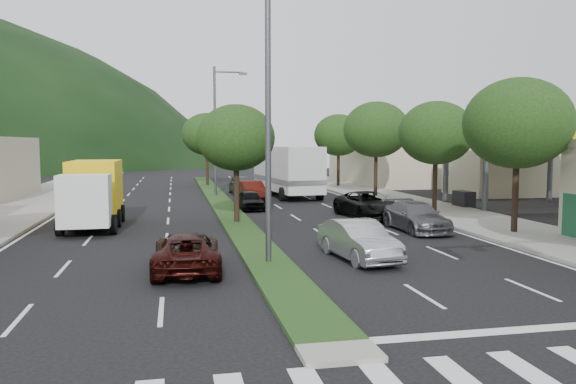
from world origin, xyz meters
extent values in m
plane|color=black|center=(0.00, 0.00, 0.00)|extent=(160.00, 160.00, 0.00)
cube|color=gray|center=(12.50, 25.00, 0.07)|extent=(5.00, 90.00, 0.15)
cube|color=gray|center=(-13.00, 25.00, 0.07)|extent=(6.00, 90.00, 0.15)
cube|color=#1E3E16|center=(0.00, 28.00, 0.06)|extent=(1.60, 56.00, 0.12)
cube|color=silver|center=(19.00, 22.00, 5.00)|extent=(12.00, 8.00, 0.50)
cube|color=#E3BB0B|center=(19.00, 22.00, 4.65)|extent=(12.20, 8.20, 0.50)
cylinder|color=#47494C|center=(15.00, 19.50, 2.30)|extent=(0.36, 0.36, 4.60)
cylinder|color=#47494C|center=(15.00, 24.50, 2.30)|extent=(0.36, 0.36, 4.60)
cylinder|color=#47494C|center=(23.00, 24.50, 2.30)|extent=(0.36, 0.36, 4.60)
cube|color=black|center=(15.00, 22.00, 0.55)|extent=(0.80, 1.60, 1.10)
cube|color=black|center=(23.00, 22.00, 0.55)|extent=(0.80, 1.60, 1.10)
cube|color=beige|center=(19.50, 44.00, 2.60)|extent=(10.00, 16.00, 5.20)
cylinder|color=black|center=(12.00, 12.00, 2.05)|extent=(0.28, 0.28, 3.81)
ellipsoid|color=black|center=(12.00, 12.00, 5.05)|extent=(4.80, 4.80, 4.08)
cylinder|color=black|center=(12.00, 20.00, 1.94)|extent=(0.28, 0.28, 3.58)
ellipsoid|color=black|center=(12.00, 20.00, 4.76)|extent=(4.40, 4.40, 3.74)
cylinder|color=black|center=(12.00, 30.00, 2.11)|extent=(0.28, 0.28, 3.92)
ellipsoid|color=black|center=(12.00, 30.00, 5.19)|extent=(5.00, 5.00, 4.25)
cylinder|color=black|center=(12.00, 40.00, 2.00)|extent=(0.28, 0.28, 3.70)
ellipsoid|color=black|center=(12.00, 40.00, 4.90)|extent=(4.60, 4.60, 3.91)
cylinder|color=black|center=(0.00, 18.00, 1.80)|extent=(0.28, 0.28, 3.36)
ellipsoid|color=black|center=(0.00, 18.00, 4.44)|extent=(4.00, 4.00, 3.40)
cylinder|color=black|center=(0.00, 44.00, 2.02)|extent=(0.28, 0.28, 3.81)
ellipsoid|color=black|center=(0.00, 44.00, 5.02)|extent=(4.80, 4.80, 4.08)
cylinder|color=#47494C|center=(0.00, 8.00, 5.00)|extent=(0.20, 0.20, 10.00)
cylinder|color=#47494C|center=(0.00, 33.00, 5.00)|extent=(0.20, 0.20, 10.00)
cylinder|color=#47494C|center=(1.10, 33.00, 9.60)|extent=(2.20, 0.12, 0.12)
cube|color=#47494C|center=(2.20, 33.00, 9.50)|extent=(0.60, 0.25, 0.18)
imported|color=#A8AAAF|center=(3.28, 8.13, 0.71)|extent=(2.03, 4.44, 1.41)
imported|color=black|center=(-2.77, 7.55, 0.63)|extent=(2.25, 4.63, 1.27)
imported|color=black|center=(1.50, 23.92, 0.60)|extent=(1.57, 3.59, 1.21)
imported|color=#535258|center=(8.08, 13.92, 0.68)|extent=(2.01, 4.76, 1.37)
imported|color=#48120C|center=(2.28, 28.92, 0.72)|extent=(1.97, 4.49, 1.44)
imported|color=black|center=(7.49, 18.92, 0.73)|extent=(3.01, 5.47, 1.45)
imported|color=#4A494E|center=(2.24, 34.98, 0.76)|extent=(1.88, 4.50, 1.52)
cube|color=white|center=(-7.05, 15.32, 1.61)|extent=(2.21, 1.62, 2.32)
cube|color=yellow|center=(-7.07, 19.04, 1.71)|extent=(2.33, 4.24, 3.12)
cube|color=black|center=(-7.06, 18.24, 0.45)|extent=(2.04, 5.85, 0.30)
cylinder|color=black|center=(-5.90, 15.74, 0.45)|extent=(0.31, 0.91, 0.91)
cylinder|color=black|center=(-8.21, 15.73, 0.45)|extent=(0.31, 0.91, 0.91)
cylinder|color=black|center=(-5.91, 17.94, 0.45)|extent=(0.31, 0.91, 0.91)
cylinder|color=black|center=(-8.22, 17.93, 0.45)|extent=(0.31, 0.91, 0.91)
cylinder|color=black|center=(-5.91, 19.93, 0.45)|extent=(0.31, 0.91, 0.91)
cylinder|color=black|center=(-8.23, 19.92, 0.45)|extent=(0.31, 0.91, 0.91)
cube|color=silver|center=(5.50, 32.29, 2.20)|extent=(3.78, 10.36, 3.38)
cube|color=slate|center=(5.50, 32.29, 1.35)|extent=(3.84, 10.37, 0.39)
cylinder|color=black|center=(3.71, 36.19, 0.51)|extent=(0.49, 1.05, 1.01)
cylinder|color=black|center=(6.51, 36.46, 0.51)|extent=(0.49, 1.05, 1.01)
cylinder|color=black|center=(3.82, 34.98, 0.51)|extent=(0.49, 1.05, 1.01)
cylinder|color=black|center=(6.63, 35.25, 0.51)|extent=(0.49, 1.05, 1.01)
cylinder|color=black|center=(4.45, 28.52, 0.51)|extent=(0.49, 1.05, 1.01)
cylinder|color=black|center=(7.25, 28.79, 0.51)|extent=(0.49, 1.05, 1.01)
camera|label=1|loc=(-3.11, -10.73, 4.16)|focal=35.00mm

